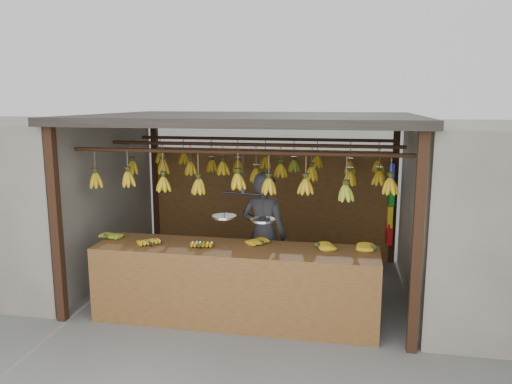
# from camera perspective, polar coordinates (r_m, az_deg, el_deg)

# --- Properties ---
(ground) EXTENTS (80.00, 80.00, 0.00)m
(ground) POSITION_cam_1_polar(r_m,az_deg,el_deg) (7.16, -0.46, -10.72)
(ground) COLOR #5B5B57
(stall) EXTENTS (4.30, 3.30, 2.40)m
(stall) POSITION_cam_1_polar(r_m,az_deg,el_deg) (7.03, 0.04, 5.43)
(stall) COLOR black
(stall) RESTS_ON ground
(neighbor_left) EXTENTS (3.00, 3.00, 2.30)m
(neighbor_left) POSITION_cam_1_polar(r_m,az_deg,el_deg) (8.31, -25.59, -0.53)
(neighbor_left) COLOR slate
(neighbor_left) RESTS_ON ground
(counter) EXTENTS (3.43, 0.76, 0.96)m
(counter) POSITION_cam_1_polar(r_m,az_deg,el_deg) (5.79, -2.71, -8.55)
(counter) COLOR brown
(counter) RESTS_ON ground
(hanging_bananas) EXTENTS (3.66, 2.23, 0.40)m
(hanging_bananas) POSITION_cam_1_polar(r_m,az_deg,el_deg) (6.76, -0.51, 2.24)
(hanging_bananas) COLOR #B88E13
(hanging_bananas) RESTS_ON ground
(balance_scale) EXTENTS (0.76, 0.37, 0.79)m
(balance_scale) POSITION_cam_1_polar(r_m,az_deg,el_deg) (5.83, -1.47, -2.65)
(balance_scale) COLOR black
(balance_scale) RESTS_ON ground
(vendor) EXTENTS (0.69, 0.53, 1.69)m
(vendor) POSITION_cam_1_polar(r_m,az_deg,el_deg) (6.54, 0.91, -4.99)
(vendor) COLOR #262628
(vendor) RESTS_ON ground
(bag_bundles) EXTENTS (0.08, 0.26, 1.28)m
(bag_bundles) POSITION_cam_1_polar(r_m,az_deg,el_deg) (8.08, 15.10, -1.36)
(bag_bundles) COLOR #1426BF
(bag_bundles) RESTS_ON ground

